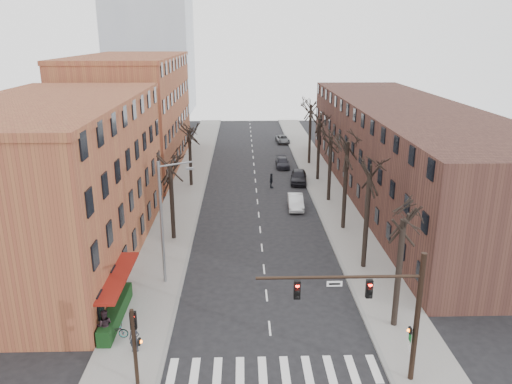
{
  "coord_description": "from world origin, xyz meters",
  "views": [
    {
      "loc": [
        -1.58,
        -22.36,
        17.11
      ],
      "look_at": [
        -0.41,
        18.84,
        4.0
      ],
      "focal_mm": 35.0,
      "sensor_mm": 36.0,
      "label": 1
    }
  ],
  "objects": [
    {
      "name": "pedestrian_a",
      "position": [
        -7.66,
        1.74,
        0.95
      ],
      "size": [
        0.58,
        0.39,
        1.6
      ],
      "primitive_type": "imported",
      "rotation": [
        0.0,
        0.0,
        0.01
      ],
      "color": "black",
      "rests_on": "sidewalk_left"
    },
    {
      "name": "streetlight",
      "position": [
        -7.03,
        10.0,
        5.01
      ],
      "size": [
        2.45,
        0.22,
        9.03
      ],
      "color": "slate",
      "rests_on": "ground"
    },
    {
      "name": "building_left_near",
      "position": [
        -16.0,
        15.0,
        6.0
      ],
      "size": [
        12.0,
        26.0,
        12.0
      ],
      "primitive_type": "cube",
      "color": "brown",
      "rests_on": "ground"
    },
    {
      "name": "tree_right_c",
      "position": [
        7.6,
        20.0,
        0.0
      ],
      "size": [
        5.2,
        5.2,
        11.6
      ],
      "primitive_type": null,
      "color": "black",
      "rests_on": "ground"
    },
    {
      "name": "tree_right_e",
      "position": [
        7.6,
        36.0,
        0.0
      ],
      "size": [
        5.2,
        5.2,
        10.8
      ],
      "primitive_type": null,
      "color": "black",
      "rests_on": "ground"
    },
    {
      "name": "awning_left",
      "position": [
        -9.4,
        6.0,
        0.0
      ],
      "size": [
        1.2,
        7.0,
        0.15
      ],
      "primitive_type": "cube",
      "color": "maroon",
      "rests_on": "ground"
    },
    {
      "name": "tree_right_a",
      "position": [
        7.6,
        4.0,
        0.0
      ],
      "size": [
        5.2,
        5.2,
        10.0
      ],
      "primitive_type": null,
      "color": "black",
      "rests_on": "ground"
    },
    {
      "name": "pedestrian_crossing",
      "position": [
        1.76,
        32.95,
        0.87
      ],
      "size": [
        0.71,
        1.1,
        1.75
      ],
      "primitive_type": "imported",
      "rotation": [
        0.0,
        0.0,
        1.27
      ],
      "color": "black",
      "rests_on": "ground"
    },
    {
      "name": "ground",
      "position": [
        0.0,
        0.0,
        0.0
      ],
      "size": [
        160.0,
        160.0,
        0.0
      ],
      "primitive_type": "plane",
      "color": "black",
      "rests_on": "ground"
    },
    {
      "name": "silver_sedan",
      "position": [
        3.83,
        25.79,
        0.71
      ],
      "size": [
        1.66,
        4.35,
        1.42
      ],
      "primitive_type": "imported",
      "rotation": [
        0.0,
        0.0,
        -0.04
      ],
      "color": "silver",
      "rests_on": "ground"
    },
    {
      "name": "building_right",
      "position": [
        16.0,
        30.0,
        5.0
      ],
      "size": [
        12.0,
        50.0,
        10.0
      ],
      "primitive_type": "cube",
      "color": "#482A21",
      "rests_on": "ground"
    },
    {
      "name": "signal_mast_arm",
      "position": [
        5.45,
        -1.0,
        4.4
      ],
      "size": [
        8.14,
        0.3,
        7.2
      ],
      "color": "black",
      "rests_on": "ground"
    },
    {
      "name": "signal_pole_left",
      "position": [
        -6.99,
        -0.95,
        2.61
      ],
      "size": [
        0.47,
        0.44,
        4.4
      ],
      "color": "black",
      "rests_on": "ground"
    },
    {
      "name": "hedge",
      "position": [
        -9.5,
        5.0,
        0.65
      ],
      "size": [
        0.8,
        6.0,
        1.0
      ],
      "primitive_type": "cube",
      "color": "black",
      "rests_on": "sidewalk_left"
    },
    {
      "name": "tree_left_a",
      "position": [
        -7.6,
        18.0,
        0.0
      ],
      "size": [
        5.2,
        5.2,
        9.5
      ],
      "primitive_type": null,
      "color": "black",
      "rests_on": "ground"
    },
    {
      "name": "tree_right_d",
      "position": [
        7.6,
        28.0,
        0.0
      ],
      "size": [
        5.2,
        5.2,
        10.0
      ],
      "primitive_type": null,
      "color": "black",
      "rests_on": "ground"
    },
    {
      "name": "parked_car_near",
      "position": [
        5.16,
        34.91,
        0.8
      ],
      "size": [
        2.37,
        4.88,
        1.6
      ],
      "primitive_type": "imported",
      "rotation": [
        0.0,
        0.0,
        -0.1
      ],
      "color": "black",
      "rests_on": "ground"
    },
    {
      "name": "tree_right_f",
      "position": [
        7.6,
        44.0,
        0.0
      ],
      "size": [
        5.2,
        5.2,
        11.6
      ],
      "primitive_type": null,
      "color": "black",
      "rests_on": "ground"
    },
    {
      "name": "bicycle",
      "position": [
        -9.15,
        3.09,
        0.58
      ],
      "size": [
        1.67,
        0.63,
        0.87
      ],
      "primitive_type": "imported",
      "rotation": [
        0.0,
        0.0,
        1.54
      ],
      "color": "gray",
      "rests_on": "sidewalk_left"
    },
    {
      "name": "sidewalk_right",
      "position": [
        8.0,
        35.0,
        0.07
      ],
      "size": [
        4.0,
        90.0,
        0.15
      ],
      "primitive_type": "cube",
      "color": "gray",
      "rests_on": "ground"
    },
    {
      "name": "parked_car_mid",
      "position": [
        3.8,
        42.33,
        0.62
      ],
      "size": [
        1.8,
        4.32,
        1.25
      ],
      "primitive_type": "imported",
      "rotation": [
        0.0,
        0.0,
        -0.01
      ],
      "color": "black",
      "rests_on": "ground"
    },
    {
      "name": "tree_left_b",
      "position": [
        -7.6,
        34.0,
        0.0
      ],
      "size": [
        5.2,
        5.2,
        9.5
      ],
      "primitive_type": null,
      "color": "black",
      "rests_on": "ground"
    },
    {
      "name": "sidewalk_left",
      "position": [
        -8.0,
        35.0,
        0.07
      ],
      "size": [
        4.0,
        90.0,
        0.15
      ],
      "primitive_type": "cube",
      "color": "gray",
      "rests_on": "ground"
    },
    {
      "name": "pedestrian_b",
      "position": [
        -9.6,
        2.86,
        1.12
      ],
      "size": [
        1.03,
        0.86,
        1.93
      ],
      "primitive_type": "imported",
      "rotation": [
        0.0,
        0.0,
        3.28
      ],
      "color": "black",
      "rests_on": "sidewalk_left"
    },
    {
      "name": "parked_car_far",
      "position": [
        5.06,
        57.96,
        0.6
      ],
      "size": [
        2.31,
        4.46,
        1.2
      ],
      "primitive_type": "imported",
      "rotation": [
        0.0,
        0.0,
        0.07
      ],
      "color": "#54575B",
      "rests_on": "ground"
    },
    {
      "name": "building_left_far",
      "position": [
        -16.0,
        44.0,
        7.0
      ],
      "size": [
        12.0,
        28.0,
        14.0
      ],
      "primitive_type": "cube",
      "color": "brown",
      "rests_on": "ground"
    },
    {
      "name": "tree_right_b",
      "position": [
        7.6,
        12.0,
        0.0
      ],
      "size": [
        5.2,
        5.2,
        10.8
      ],
      "primitive_type": null,
      "color": "black",
      "rests_on": "ground"
    }
  ]
}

